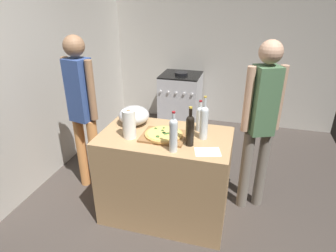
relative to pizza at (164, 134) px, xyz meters
name	(u,v)px	position (x,y,z in m)	size (l,w,h in m)	color
ground_plane	(194,166)	(0.12, 1.00, -0.95)	(3.98, 3.76, 0.02)	#3F3833
kitchen_wall_rear	(215,46)	(0.12, 2.63, 0.36)	(3.98, 0.10, 2.60)	#BCB7AD
kitchen_wall_left	(65,61)	(-1.62, 1.00, 0.36)	(0.10, 3.76, 2.60)	#BCB7AD
counter	(165,176)	(0.00, 0.04, -0.48)	(1.22, 0.71, 0.91)	tan
cutting_board	(164,136)	(0.00, 0.00, -0.02)	(0.40, 0.32, 0.02)	olive
pizza	(164,134)	(0.00, 0.00, 0.00)	(0.34, 0.34, 0.03)	tan
mixing_bowl	(134,115)	(-0.37, 0.20, 0.06)	(0.30, 0.30, 0.18)	#B2B2B7
paper_towel_roll	(129,124)	(-0.30, -0.08, 0.10)	(0.12, 0.12, 0.27)	white
wine_bottle_clear	(173,134)	(0.15, -0.22, 0.13)	(0.07, 0.07, 0.36)	silver
wine_bottle_green	(204,121)	(0.35, 0.07, 0.14)	(0.07, 0.07, 0.40)	silver
wine_bottle_dark	(190,129)	(0.26, -0.08, 0.12)	(0.07, 0.07, 0.35)	black
wine_bottle_amber	(200,117)	(0.29, 0.23, 0.10)	(0.07, 0.07, 0.30)	silver
recipe_sheet	(208,152)	(0.43, -0.16, -0.03)	(0.21, 0.15, 0.00)	white
stove	(180,100)	(-0.36, 2.23, -0.49)	(0.64, 0.64, 0.94)	#B7B7BC
person_in_stripes	(82,106)	(-0.97, 0.25, 0.08)	(0.38, 0.24, 1.75)	#D88C4C
person_in_red	(261,118)	(0.85, 0.41, 0.08)	(0.36, 0.27, 1.75)	slate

